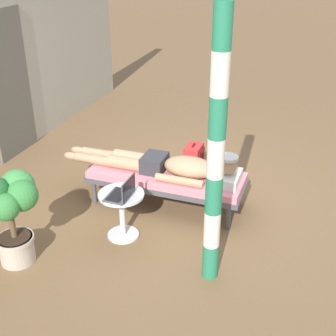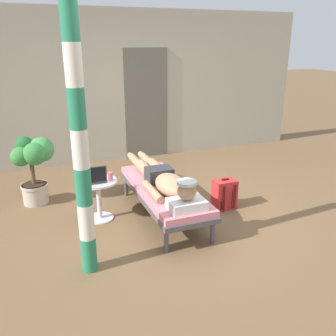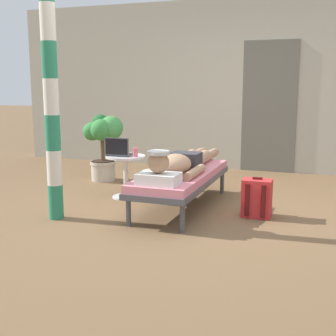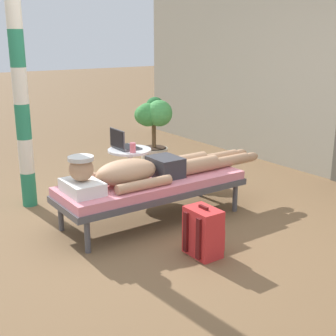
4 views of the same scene
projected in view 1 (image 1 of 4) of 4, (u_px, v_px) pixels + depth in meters
name	position (u px, v px, depth m)	size (l,w,h in m)	color
ground_plane	(178.00, 194.00, 5.79)	(40.00, 40.00, 0.00)	brown
house_door_panel	(10.00, 86.00, 6.41)	(0.84, 0.03, 2.04)	#625F54
lounge_chair	(167.00, 178.00, 5.46)	(0.66, 1.84, 0.42)	#4C4C51
person_reclining	(170.00, 165.00, 5.36)	(0.53, 2.17, 0.33)	white
side_table	(122.00, 207.00, 4.86)	(0.48, 0.48, 0.52)	silver
laptop	(123.00, 192.00, 4.69)	(0.31, 0.24, 0.23)	#4C4C51
drink_glass	(131.00, 183.00, 4.87)	(0.06, 0.06, 0.11)	#D86672
backpack	(193.00, 160.00, 6.22)	(0.30, 0.26, 0.42)	red
potted_plant	(13.00, 208.00, 4.39)	(0.57, 0.49, 0.95)	#BFB29E
porch_post	(216.00, 158.00, 3.88)	(0.15, 0.15, 2.50)	#267F59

